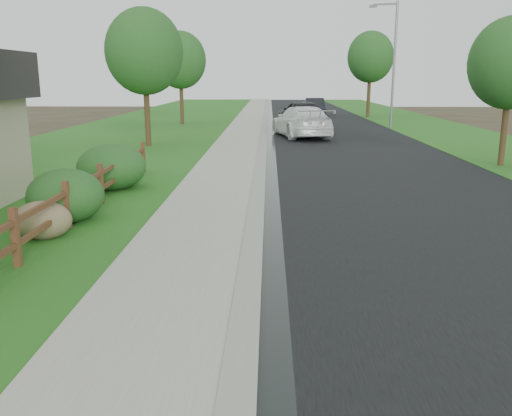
{
  "coord_description": "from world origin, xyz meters",
  "views": [
    {
      "loc": [
        0.71,
        -3.53,
        3.22
      ],
      "look_at": [
        0.49,
        5.72,
        0.99
      ],
      "focal_mm": 38.0,
      "sensor_mm": 36.0,
      "label": 1
    }
  ],
  "objects_px": {
    "white_suv": "(301,122)",
    "dark_car_mid": "(301,113)",
    "streetlight": "(392,58)",
    "ranch_fence": "(44,218)"
  },
  "relations": [
    {
      "from": "white_suv",
      "to": "dark_car_mid",
      "type": "relative_size",
      "value": 1.14
    },
    {
      "from": "dark_car_mid",
      "to": "white_suv",
      "type": "bearing_deg",
      "value": 70.82
    },
    {
      "from": "white_suv",
      "to": "streetlight",
      "type": "distance_m",
      "value": 9.14
    },
    {
      "from": "dark_car_mid",
      "to": "streetlight",
      "type": "height_order",
      "value": "streetlight"
    },
    {
      "from": "dark_car_mid",
      "to": "streetlight",
      "type": "xyz_separation_m",
      "value": [
        5.68,
        -1.2,
        3.59
      ]
    },
    {
      "from": "white_suv",
      "to": "dark_car_mid",
      "type": "distance_m",
      "value": 7.02
    },
    {
      "from": "ranch_fence",
      "to": "dark_car_mid",
      "type": "bearing_deg",
      "value": 76.7
    },
    {
      "from": "ranch_fence",
      "to": "dark_car_mid",
      "type": "relative_size",
      "value": 3.29
    },
    {
      "from": "ranch_fence",
      "to": "streetlight",
      "type": "distance_m",
      "value": 29.14
    },
    {
      "from": "dark_car_mid",
      "to": "streetlight",
      "type": "distance_m",
      "value": 6.82
    }
  ]
}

